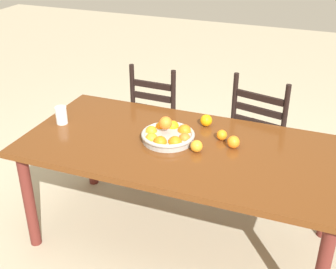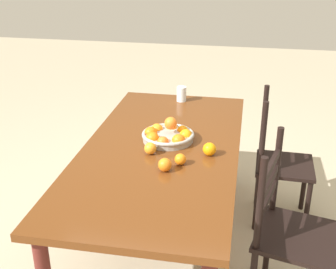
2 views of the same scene
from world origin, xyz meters
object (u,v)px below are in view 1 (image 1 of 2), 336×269
(orange_loose_1, at_px, (222,135))
(dining_table, at_px, (182,156))
(orange_loose_2, at_px, (233,142))
(chair_near_window, at_px, (160,123))
(chair_by_cabinet, at_px, (263,137))
(fruit_bowl, at_px, (168,135))
(orange_loose_0, at_px, (206,120))
(orange_loose_3, at_px, (197,146))
(drinking_glass, at_px, (61,115))

(orange_loose_1, bearing_deg, dining_table, -143.51)
(orange_loose_2, bearing_deg, chair_near_window, 138.38)
(chair_by_cabinet, distance_m, orange_loose_2, 0.76)
(chair_by_cabinet, distance_m, fruit_bowl, 0.93)
(fruit_bowl, bearing_deg, orange_loose_1, 22.75)
(orange_loose_0, distance_m, orange_loose_2, 0.32)
(orange_loose_3, bearing_deg, fruit_bowl, 161.78)
(orange_loose_2, bearing_deg, chair_by_cabinet, 83.58)
(dining_table, bearing_deg, orange_loose_0, 78.96)
(chair_by_cabinet, relative_size, drinking_glass, 8.50)
(chair_near_window, relative_size, drinking_glass, 8.37)
(orange_loose_2, bearing_deg, fruit_bowl, -171.85)
(fruit_bowl, xyz_separation_m, orange_loose_2, (0.39, 0.06, 0.00))
(dining_table, xyz_separation_m, orange_loose_1, (0.20, 0.15, 0.11))
(dining_table, relative_size, chair_by_cabinet, 2.00)
(chair_by_cabinet, height_order, orange_loose_3, chair_by_cabinet)
(orange_loose_2, bearing_deg, dining_table, -164.85)
(chair_near_window, xyz_separation_m, fruit_bowl, (0.35, -0.72, 0.31))
(orange_loose_1, bearing_deg, fruit_bowl, -157.25)
(orange_loose_0, height_order, drinking_glass, drinking_glass)
(orange_loose_3, bearing_deg, drinking_glass, 177.71)
(orange_loose_1, distance_m, orange_loose_3, 0.22)
(drinking_glass, bearing_deg, chair_near_window, 62.63)
(chair_by_cabinet, bearing_deg, orange_loose_3, 85.62)
(orange_loose_2, height_order, orange_loose_3, orange_loose_2)
(orange_loose_0, distance_m, orange_loose_1, 0.21)
(dining_table, height_order, fruit_bowl, fruit_bowl)
(fruit_bowl, bearing_deg, dining_table, -12.88)
(orange_loose_3, bearing_deg, chair_by_cabinet, 71.89)
(fruit_bowl, distance_m, orange_loose_1, 0.33)
(orange_loose_0, relative_size, orange_loose_1, 1.20)
(chair_near_window, bearing_deg, orange_loose_1, 139.82)
(dining_table, relative_size, chair_near_window, 2.03)
(orange_loose_3, xyz_separation_m, drinking_glass, (-0.94, 0.04, 0.02))
(chair_near_window, relative_size, fruit_bowl, 2.91)
(fruit_bowl, distance_m, orange_loose_3, 0.21)
(chair_near_window, height_order, chair_by_cabinet, chair_by_cabinet)
(dining_table, relative_size, orange_loose_0, 24.93)
(chair_near_window, relative_size, chair_by_cabinet, 0.98)
(chair_near_window, bearing_deg, fruit_bowl, 117.95)
(chair_by_cabinet, height_order, drinking_glass, chair_by_cabinet)
(orange_loose_1, bearing_deg, orange_loose_2, -38.41)
(chair_by_cabinet, relative_size, fruit_bowl, 2.96)
(dining_table, height_order, chair_near_window, chair_near_window)
(orange_loose_2, bearing_deg, orange_loose_1, 141.59)
(chair_near_window, relative_size, orange_loose_0, 12.30)
(chair_by_cabinet, bearing_deg, chair_near_window, 15.94)
(orange_loose_0, bearing_deg, orange_loose_3, -82.50)
(chair_near_window, distance_m, drinking_glass, 0.90)
(fruit_bowl, bearing_deg, drinking_glass, -177.72)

